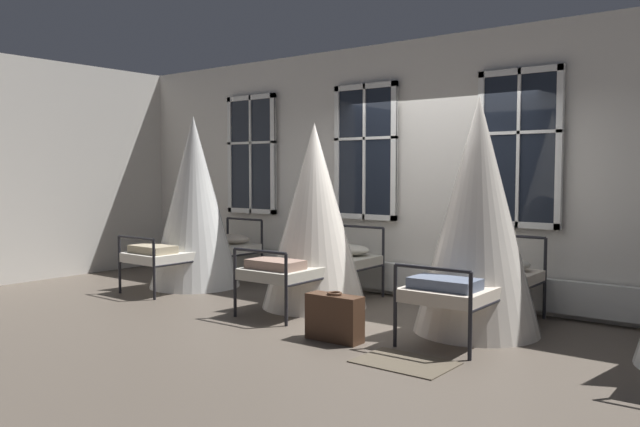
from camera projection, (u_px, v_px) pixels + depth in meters
name	position (u px, v px, depth m)	size (l,w,h in m)	color
ground	(392.00, 315.00, 7.21)	(19.59, 19.59, 0.00)	brown
back_wall_with_windows	(440.00, 170.00, 7.97)	(10.79, 0.10, 3.25)	silver
end_wall_left	(1.00, 170.00, 9.09)	(0.10, 6.50, 3.25)	silver
window_bank	(434.00, 219.00, 7.91)	(7.20, 0.10, 2.68)	black
cot_first	(194.00, 204.00, 9.00)	(1.25, 1.99, 2.38)	black
cot_second	(314.00, 218.00, 7.64)	(1.25, 2.00, 2.18)	black
cot_third	(478.00, 219.00, 6.41)	(1.25, 1.99, 2.36)	black
rug_third	(405.00, 362.00, 5.41)	(0.80, 0.56, 0.01)	brown
suitcase_dark	(334.00, 318.00, 6.12)	(0.56, 0.22, 0.47)	#472D1E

